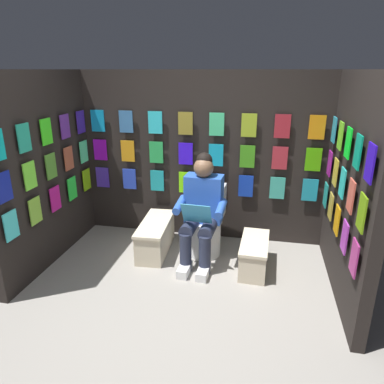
{
  "coord_description": "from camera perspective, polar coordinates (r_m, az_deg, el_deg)",
  "views": [
    {
      "loc": [
        -0.72,
        2.31,
        2.01
      ],
      "look_at": [
        -0.05,
        -0.96,
        0.85
      ],
      "focal_mm": 33.18,
      "sensor_mm": 36.0,
      "label": 1
    }
  ],
  "objects": [
    {
      "name": "ground_plane",
      "position": [
        3.15,
        -4.69,
        -20.63
      ],
      "size": [
        30.0,
        30.0,
        0.0
      ],
      "primitive_type": "plane",
      "color": "gray"
    },
    {
      "name": "display_wall_back",
      "position": [
        4.3,
        1.59,
        5.6
      ],
      "size": [
        3.02,
        0.14,
        2.01
      ],
      "color": "black",
      "rests_on": "ground"
    },
    {
      "name": "display_wall_left",
      "position": [
        3.44,
        24.25,
        0.4
      ],
      "size": [
        0.14,
        1.75,
        2.01
      ],
      "color": "black",
      "rests_on": "ground"
    },
    {
      "name": "display_wall_right",
      "position": [
        4.02,
        -22.62,
        3.16
      ],
      "size": [
        0.14,
        1.75,
        2.01
      ],
      "color": "black",
      "rests_on": "ground"
    },
    {
      "name": "toilet",
      "position": [
        4.08,
        2.18,
        -5.26
      ],
      "size": [
        0.41,
        0.56,
        0.77
      ],
      "rotation": [
        0.0,
        0.0,
        -0.05
      ],
      "color": "white",
      "rests_on": "ground"
    },
    {
      "name": "person_reading",
      "position": [
        3.77,
        1.52,
        -2.85
      ],
      "size": [
        0.54,
        0.7,
        1.19
      ],
      "rotation": [
        0.0,
        0.0,
        -0.05
      ],
      "color": "blue",
      "rests_on": "ground"
    },
    {
      "name": "comic_longbox_near",
      "position": [
        4.15,
        -5.87,
        -7.09
      ],
      "size": [
        0.36,
        0.82,
        0.36
      ],
      "rotation": [
        0.0,
        0.0,
        0.06
      ],
      "color": "beige",
      "rests_on": "ground"
    },
    {
      "name": "comic_longbox_far",
      "position": [
        3.84,
        9.93,
        -9.92
      ],
      "size": [
        0.3,
        0.66,
        0.32
      ],
      "rotation": [
        0.0,
        0.0,
        -0.03
      ],
      "color": "beige",
      "rests_on": "ground"
    }
  ]
}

